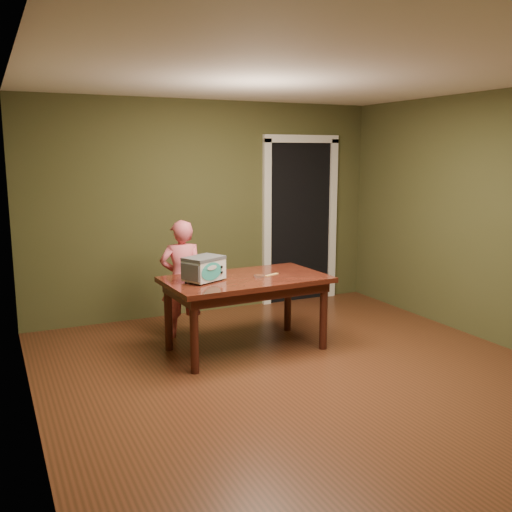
{
  "coord_description": "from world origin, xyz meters",
  "views": [
    {
      "loc": [
        -2.47,
        -4.08,
        1.97
      ],
      "look_at": [
        -0.06,
        1.0,
        0.95
      ],
      "focal_mm": 40.0,
      "sensor_mm": 36.0,
      "label": 1
    }
  ],
  "objects": [
    {
      "name": "spatula",
      "position": [
        0.1,
        0.95,
        0.75
      ],
      "size": [
        0.18,
        0.09,
        0.01
      ],
      "primitive_type": "cube",
      "rotation": [
        0.0,
        0.0,
        0.4
      ],
      "color": "#F6CA6B",
      "rests_on": "dining_table"
    },
    {
      "name": "floor",
      "position": [
        0.0,
        0.0,
        0.0
      ],
      "size": [
        5.0,
        5.0,
        0.0
      ],
      "primitive_type": "plane",
      "color": "#592B19",
      "rests_on": "ground"
    },
    {
      "name": "baking_pan",
      "position": [
        -0.07,
        0.91,
        0.76
      ],
      "size": [
        0.1,
        0.1,
        0.02
      ],
      "color": "silver",
      "rests_on": "dining_table"
    },
    {
      "name": "room_shell",
      "position": [
        0.0,
        0.0,
        1.71
      ],
      "size": [
        4.52,
        5.02,
        2.61
      ],
      "color": "#434424",
      "rests_on": "ground"
    },
    {
      "name": "toy_oven",
      "position": [
        -0.62,
        0.98,
        0.88
      ],
      "size": [
        0.45,
        0.4,
        0.24
      ],
      "rotation": [
        0.0,
        0.0,
        0.46
      ],
      "color": "#4C4F54",
      "rests_on": "dining_table"
    },
    {
      "name": "doorway",
      "position": [
        1.3,
        2.78,
        1.06
      ],
      "size": [
        1.1,
        0.66,
        2.25
      ],
      "color": "black",
      "rests_on": "ground"
    },
    {
      "name": "dining_table",
      "position": [
        -0.18,
        0.96,
        0.65
      ],
      "size": [
        1.64,
        0.97,
        0.75
      ],
      "rotation": [
        0.0,
        0.0,
        0.04
      ],
      "color": "#33120B",
      "rests_on": "floor"
    },
    {
      "name": "child",
      "position": [
        -0.63,
        1.66,
        0.64
      ],
      "size": [
        0.51,
        0.38,
        1.27
      ],
      "primitive_type": "imported",
      "rotation": [
        0.0,
        0.0,
        2.97
      ],
      "color": "#E25D6B",
      "rests_on": "floor"
    }
  ]
}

